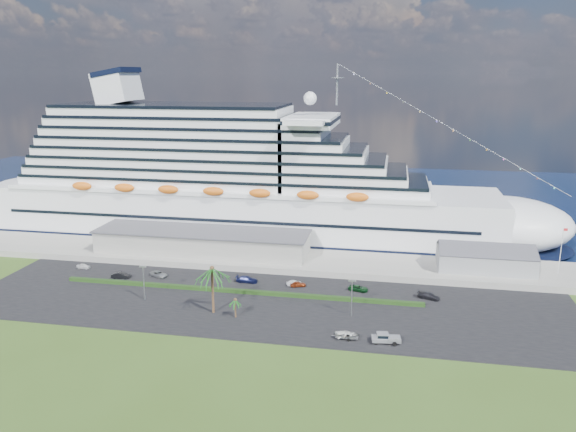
% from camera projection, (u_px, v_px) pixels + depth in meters
% --- Properties ---
extents(ground, '(420.00, 420.00, 0.00)m').
position_uv_depth(ground, '(253.00, 324.00, 118.05)').
color(ground, '#36521B').
rests_on(ground, ground).
extents(asphalt_lot, '(140.00, 38.00, 0.12)m').
position_uv_depth(asphalt_lot, '(265.00, 304.00, 128.51)').
color(asphalt_lot, black).
rests_on(asphalt_lot, ground).
extents(wharf, '(240.00, 20.00, 1.80)m').
position_uv_depth(wharf, '(288.00, 260.00, 155.90)').
color(wharf, gray).
rests_on(wharf, ground).
extents(water, '(420.00, 160.00, 0.02)m').
position_uv_depth(water, '(328.00, 196.00, 241.76)').
color(water, black).
rests_on(water, ground).
extents(cruise_ship, '(191.00, 38.00, 54.00)m').
position_uv_depth(cruise_ship, '(236.00, 185.00, 178.75)').
color(cruise_ship, silver).
rests_on(cruise_ship, ground).
extents(terminal_building, '(61.00, 15.00, 6.30)m').
position_uv_depth(terminal_building, '(202.00, 241.00, 159.43)').
color(terminal_building, gray).
rests_on(terminal_building, wharf).
extents(port_shed, '(24.00, 12.31, 7.37)m').
position_uv_depth(port_shed, '(485.00, 259.00, 145.56)').
color(port_shed, gray).
rests_on(port_shed, wharf).
extents(flagpole, '(1.08, 0.16, 12.00)m').
position_uv_depth(flagpole, '(561.00, 249.00, 141.31)').
color(flagpole, silver).
rests_on(flagpole, wharf).
extents(hedge, '(88.00, 1.10, 0.90)m').
position_uv_depth(hedge, '(237.00, 291.00, 134.60)').
color(hedge, black).
rests_on(hedge, asphalt_lot).
extents(lamp_post_left, '(1.60, 0.35, 8.27)m').
position_uv_depth(lamp_post_left, '(144.00, 278.00, 129.44)').
color(lamp_post_left, gray).
rests_on(lamp_post_left, asphalt_lot).
extents(lamp_post_right, '(1.60, 0.35, 8.27)m').
position_uv_depth(lamp_post_right, '(352.00, 293.00, 120.70)').
color(lamp_post_right, gray).
rests_on(lamp_post_right, asphalt_lot).
extents(palm_tall, '(8.82, 8.82, 11.13)m').
position_uv_depth(palm_tall, '(212.00, 274.00, 121.40)').
color(palm_tall, '#47301E').
rests_on(palm_tall, ground).
extents(palm_short, '(3.53, 3.53, 4.56)m').
position_uv_depth(palm_short, '(235.00, 302.00, 120.34)').
color(palm_short, '#47301E').
rests_on(palm_short, ground).
extents(parked_car_0, '(3.81, 1.62, 1.28)m').
position_uv_depth(parked_car_0, '(83.00, 266.00, 151.26)').
color(parked_car_0, silver).
rests_on(parked_car_0, asphalt_lot).
extents(parked_car_1, '(4.91, 2.18, 1.57)m').
position_uv_depth(parked_car_1, '(121.00, 275.00, 144.01)').
color(parked_car_1, black).
rests_on(parked_car_1, asphalt_lot).
extents(parked_car_2, '(5.58, 4.22, 1.41)m').
position_uv_depth(parked_car_2, '(159.00, 274.00, 145.17)').
color(parked_car_2, gray).
rests_on(parked_car_2, asphalt_lot).
extents(parked_car_3, '(5.50, 2.34, 1.58)m').
position_uv_depth(parked_car_3, '(247.00, 279.00, 141.26)').
color(parked_car_3, '#131843').
rests_on(parked_car_3, asphalt_lot).
extents(parked_car_4, '(4.25, 2.81, 1.35)m').
position_uv_depth(parked_car_4, '(298.00, 284.00, 138.39)').
color(parked_car_4, maroon).
rests_on(parked_car_4, asphalt_lot).
extents(parked_car_5, '(4.00, 2.74, 1.25)m').
position_uv_depth(parked_car_5, '(294.00, 283.00, 139.10)').
color(parked_car_5, silver).
rests_on(parked_car_5, asphalt_lot).
extents(parked_car_6, '(5.18, 3.24, 1.34)m').
position_uv_depth(parked_car_6, '(358.00, 288.00, 135.71)').
color(parked_car_6, '#0E3816').
rests_on(parked_car_6, asphalt_lot).
extents(parked_car_7, '(5.64, 3.86, 1.52)m').
position_uv_depth(parked_car_7, '(429.00, 296.00, 130.96)').
color(parked_car_7, black).
rests_on(parked_car_7, asphalt_lot).
extents(pickup_truck, '(5.86, 2.78, 1.98)m').
position_uv_depth(pickup_truck, '(386.00, 338.00, 109.40)').
color(pickup_truck, black).
rests_on(pickup_truck, asphalt_lot).
extents(boat_trailer, '(5.51, 3.53, 1.59)m').
position_uv_depth(boat_trailer, '(347.00, 334.00, 110.91)').
color(boat_trailer, gray).
rests_on(boat_trailer, asphalt_lot).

